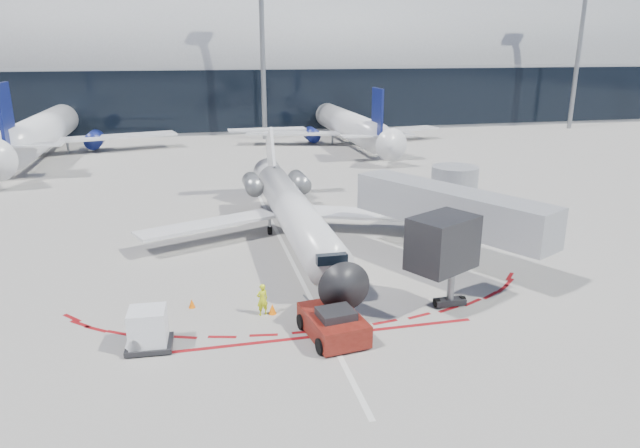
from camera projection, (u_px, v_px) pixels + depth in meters
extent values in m
plane|color=gray|center=(287.00, 252.00, 36.83)|extent=(260.00, 260.00, 0.00)
cube|color=silver|center=(282.00, 242.00, 38.69)|extent=(0.25, 40.00, 0.01)
cube|color=maroon|center=(329.00, 335.00, 26.12)|extent=(14.00, 0.25, 0.01)
cube|color=gray|center=(221.00, 95.00, 95.89)|extent=(150.00, 24.00, 10.00)
cylinder|color=gray|center=(220.00, 64.00, 94.41)|extent=(150.00, 24.00, 24.00)
cube|color=black|center=(226.00, 101.00, 84.66)|extent=(150.00, 0.20, 9.00)
cube|color=#989BA1|center=(450.00, 208.00, 33.49)|extent=(8.22, 12.61, 2.30)
cube|color=black|center=(443.00, 243.00, 27.50)|extent=(3.86, 3.44, 2.60)
cylinder|color=gray|center=(451.00, 284.00, 28.75)|extent=(0.36, 0.36, 2.40)
cube|color=black|center=(450.00, 302.00, 29.04)|extent=(1.60, 0.60, 0.30)
cylinder|color=#989BA1|center=(453.00, 200.00, 39.84)|extent=(3.20, 3.20, 4.80)
cylinder|color=black|center=(451.00, 229.00, 40.48)|extent=(4.00, 4.00, 0.50)
cylinder|color=gray|center=(263.00, 49.00, 78.90)|extent=(0.70, 0.70, 25.00)
cylinder|color=gray|center=(579.00, 48.00, 89.54)|extent=(0.70, 0.70, 25.00)
cylinder|color=silver|center=(294.00, 213.00, 37.75)|extent=(2.46, 20.01, 2.46)
cone|color=black|center=(337.00, 276.00, 27.25)|extent=(2.46, 2.55, 2.46)
cone|color=silver|center=(270.00, 176.00, 48.59)|extent=(2.46, 3.28, 2.46)
cube|color=black|center=(330.00, 256.00, 28.45)|extent=(1.55, 1.27, 0.50)
cube|color=silver|center=(208.00, 224.00, 38.06)|extent=(9.74, 5.78, 0.28)
cube|color=silver|center=(369.00, 214.00, 40.46)|extent=(9.74, 5.78, 0.28)
cube|color=silver|center=(271.00, 152.00, 47.10)|extent=(0.23, 4.27, 4.34)
cube|color=silver|center=(267.00, 130.00, 48.40)|extent=(6.55, 1.46, 0.15)
cylinder|color=slate|center=(253.00, 184.00, 44.74)|extent=(1.36, 3.09, 1.36)
cylinder|color=slate|center=(299.00, 182.00, 45.54)|extent=(1.36, 3.09, 1.36)
cylinder|color=black|center=(323.00, 289.00, 30.51)|extent=(0.20, 0.51, 0.51)
cylinder|color=black|center=(270.00, 230.00, 40.12)|extent=(0.27, 0.58, 0.58)
cylinder|color=black|center=(308.00, 228.00, 40.71)|extent=(0.27, 0.58, 0.58)
cylinder|color=gray|center=(323.00, 284.00, 30.44)|extent=(0.16, 0.16, 1.00)
cube|color=#55110C|center=(333.00, 324.00, 25.81)|extent=(2.74, 3.87, 1.01)
cube|color=black|center=(336.00, 314.00, 25.32)|extent=(1.75, 1.56, 0.39)
cylinder|color=gray|center=(314.00, 307.00, 28.07)|extent=(0.54, 2.90, 0.11)
cylinder|color=black|center=(321.00, 346.00, 24.43)|extent=(0.41, 0.75, 0.72)
cylinder|color=black|center=(366.00, 337.00, 25.16)|extent=(0.41, 0.75, 0.72)
cylinder|color=black|center=(302.00, 322.00, 26.62)|extent=(0.41, 0.75, 0.72)
cylinder|color=black|center=(344.00, 314.00, 27.36)|extent=(0.41, 0.75, 0.72)
imported|color=#DEF219|center=(262.00, 299.00, 27.89)|extent=(0.69, 0.56, 1.63)
cube|color=black|center=(150.00, 344.00, 24.94)|extent=(2.04, 1.76, 0.22)
cube|color=white|center=(148.00, 326.00, 24.68)|extent=(1.64, 1.54, 1.57)
cylinder|color=black|center=(129.00, 355.00, 24.23)|extent=(0.11, 0.20, 0.20)
cylinder|color=black|center=(167.00, 352.00, 24.49)|extent=(0.11, 0.20, 0.20)
cylinder|color=black|center=(133.00, 341.00, 25.43)|extent=(0.11, 0.20, 0.20)
cylinder|color=black|center=(169.00, 338.00, 25.69)|extent=(0.11, 0.20, 0.20)
cone|color=#FF6B05|center=(192.00, 303.00, 28.81)|extent=(0.34, 0.34, 0.47)
cone|color=#FF6B05|center=(272.00, 309.00, 28.13)|extent=(0.39, 0.39, 0.54)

